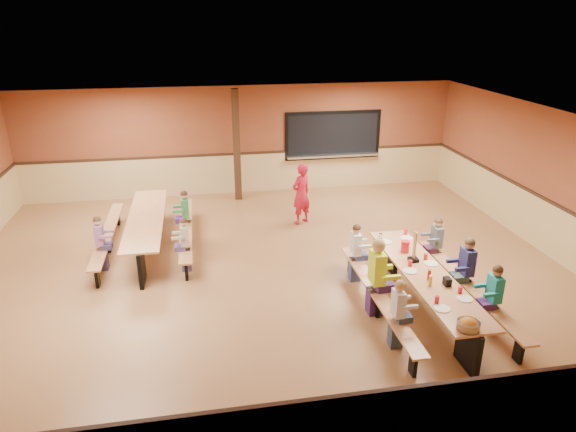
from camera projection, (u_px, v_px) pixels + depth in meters
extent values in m
plane|color=brown|center=(268.00, 272.00, 10.25)|extent=(12.00, 12.00, 0.00)
cube|color=brown|center=(242.00, 140.00, 14.26)|extent=(12.00, 0.04, 3.00)
cube|color=brown|center=(336.00, 370.00, 5.12)|extent=(12.00, 0.04, 3.00)
cube|color=brown|center=(552.00, 184.00, 10.67)|extent=(0.04, 10.00, 3.00)
cube|color=white|center=(266.00, 122.00, 9.13)|extent=(12.00, 10.00, 0.04)
cube|color=black|center=(333.00, 135.00, 14.64)|extent=(2.60, 0.06, 1.20)
cube|color=silver|center=(333.00, 155.00, 14.77)|extent=(2.70, 0.28, 0.06)
cube|color=#301D10|center=(237.00, 146.00, 13.68)|extent=(0.18, 0.18, 3.00)
cube|color=#AC6F44|center=(425.00, 274.00, 8.64)|extent=(0.75, 3.60, 0.04)
cube|color=black|center=(468.00, 347.00, 7.36)|extent=(0.08, 0.60, 0.70)
cube|color=black|center=(391.00, 254.00, 10.19)|extent=(0.08, 0.60, 0.70)
cube|color=#AC6F44|center=(378.00, 293.00, 8.61)|extent=(0.26, 3.60, 0.04)
cube|color=black|center=(377.00, 305.00, 8.69)|extent=(0.06, 0.18, 0.41)
cube|color=#AC6F44|center=(469.00, 285.00, 8.88)|extent=(0.26, 3.60, 0.04)
cube|color=black|center=(467.00, 296.00, 8.96)|extent=(0.06, 0.18, 0.41)
cube|color=#AC6F44|center=(146.00, 218.00, 10.98)|extent=(0.75, 3.60, 0.04)
cube|color=black|center=(142.00, 266.00, 9.70)|extent=(0.08, 0.60, 0.70)
cube|color=black|center=(152.00, 209.00, 12.54)|extent=(0.08, 0.60, 0.70)
cube|color=#AC6F44|center=(108.00, 233.00, 10.96)|extent=(0.26, 3.60, 0.04)
cube|color=black|center=(109.00, 243.00, 11.04)|extent=(0.06, 0.18, 0.41)
cube|color=#AC6F44|center=(186.00, 228.00, 11.23)|extent=(0.26, 3.60, 0.04)
cube|color=black|center=(187.00, 237.00, 11.31)|extent=(0.06, 0.18, 0.41)
imported|color=#B3142B|center=(301.00, 194.00, 12.34)|extent=(0.66, 0.60, 1.50)
cylinder|color=red|center=(405.00, 247.00, 9.34)|extent=(0.16, 0.16, 0.22)
cube|color=black|center=(447.00, 282.00, 8.22)|extent=(0.10, 0.14, 0.13)
cylinder|color=yellow|center=(430.00, 280.00, 8.22)|extent=(0.06, 0.06, 0.17)
cylinder|color=#B2140F|center=(429.00, 275.00, 8.40)|extent=(0.06, 0.06, 0.17)
cube|color=black|center=(413.00, 260.00, 9.03)|extent=(0.16, 0.16, 0.06)
cube|color=#AC6F44|center=(415.00, 245.00, 8.93)|extent=(0.02, 0.09, 0.50)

